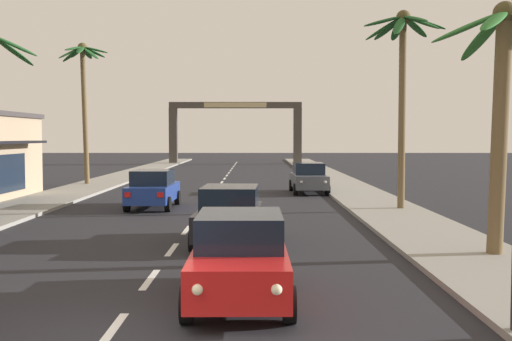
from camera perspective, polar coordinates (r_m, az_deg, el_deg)
ground_plane at (r=10.43m, az=-13.38°, el=-14.60°), size 220.00×220.00×0.00m
sidewalk_right at (r=30.32m, az=10.41°, el=-2.79°), size 3.20×110.00×0.14m
sidewalk_left at (r=31.50m, az=-18.78°, el=-2.69°), size 3.20×110.00×0.14m
lane_markings at (r=29.74m, az=-3.71°, el=-2.99°), size 4.28×87.05×0.01m
sedan_lead_at_stop_bar at (r=12.25m, az=-1.44°, el=-7.74°), size 1.96×4.46×1.68m
sedan_third_in_queue at (r=18.75m, az=-2.35°, el=-3.96°), size 2.10×4.51×1.68m
sedan_oncoming_far at (r=28.24m, az=-9.18°, el=-1.62°), size 2.01×4.47×1.68m
sedan_parked_nearest_kerb at (r=35.40m, az=4.76°, el=-0.64°), size 2.02×4.48×1.68m
palm_left_third at (r=41.96m, az=-15.19°, el=7.79°), size 3.15×3.27×9.04m
palm_right_second at (r=17.46m, az=21.19°, el=7.15°), size 3.85×3.47×6.56m
palm_right_third at (r=27.45m, az=13.03°, el=9.71°), size 3.51×3.40×8.37m
town_gateway_arch at (r=72.29m, az=-1.84°, el=4.19°), size 15.01×0.90×7.01m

